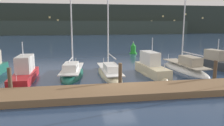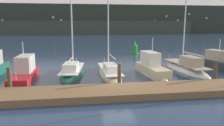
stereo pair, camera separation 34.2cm
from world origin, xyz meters
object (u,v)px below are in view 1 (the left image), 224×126
(motorboat_berth_6, at_px, (152,71))
(sailboat_berth_4, at_px, (72,74))
(sailboat_berth_5, at_px, (109,74))
(sailboat_berth_7, at_px, (185,69))
(motorboat_berth_8, at_px, (217,65))
(channel_buoy, at_px, (133,49))
(motorboat_berth_3, at_px, (25,76))

(motorboat_berth_6, bearing_deg, sailboat_berth_4, 172.09)
(motorboat_berth_6, bearing_deg, sailboat_berth_5, 173.07)
(sailboat_berth_4, height_order, motorboat_berth_6, sailboat_berth_4)
(sailboat_berth_7, distance_m, motorboat_berth_8, 3.89)
(motorboat_berth_6, xyz_separation_m, sailboat_berth_7, (3.95, 1.08, -0.17))
(sailboat_berth_4, height_order, channel_buoy, sailboat_berth_4)
(motorboat_berth_6, xyz_separation_m, motorboat_berth_8, (7.81, 1.55, -0.02))
(sailboat_berth_4, relative_size, sailboat_berth_7, 0.85)
(motorboat_berth_3, relative_size, motorboat_berth_8, 1.21)
(sailboat_berth_5, bearing_deg, motorboat_berth_8, 5.24)
(motorboat_berth_8, bearing_deg, sailboat_berth_4, -177.99)
(channel_buoy, bearing_deg, motorboat_berth_8, -64.81)
(sailboat_berth_5, relative_size, motorboat_berth_8, 2.17)
(motorboat_berth_3, xyz_separation_m, motorboat_berth_8, (19.08, 1.85, -0.02))
(motorboat_berth_3, bearing_deg, sailboat_berth_5, 6.00)
(sailboat_berth_5, height_order, motorboat_berth_6, sailboat_berth_5)
(sailboat_berth_4, xyz_separation_m, motorboat_berth_8, (15.16, 0.53, 0.23))
(motorboat_berth_6, bearing_deg, sailboat_berth_7, 15.25)
(motorboat_berth_3, xyz_separation_m, channel_buoy, (13.21, 14.32, 0.35))
(motorboat_berth_3, xyz_separation_m, sailboat_berth_7, (15.22, 1.37, -0.17))
(sailboat_berth_5, xyz_separation_m, sailboat_berth_7, (7.88, 0.60, 0.07))
(sailboat_berth_4, bearing_deg, sailboat_berth_7, 0.28)
(channel_buoy, bearing_deg, sailboat_berth_7, -81.19)
(sailboat_berth_4, relative_size, channel_buoy, 4.41)
(sailboat_berth_5, bearing_deg, channel_buoy, 66.58)
(motorboat_berth_6, height_order, sailboat_berth_7, sailboat_berth_7)
(sailboat_berth_4, xyz_separation_m, motorboat_berth_6, (7.35, -1.02, 0.25))
(motorboat_berth_3, bearing_deg, motorboat_berth_8, 5.53)
(sailboat_berth_5, height_order, sailboat_berth_7, sailboat_berth_5)
(motorboat_berth_3, distance_m, motorboat_berth_6, 11.27)
(sailboat_berth_4, distance_m, sailboat_berth_5, 3.46)
(sailboat_berth_7, relative_size, motorboat_berth_8, 2.02)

